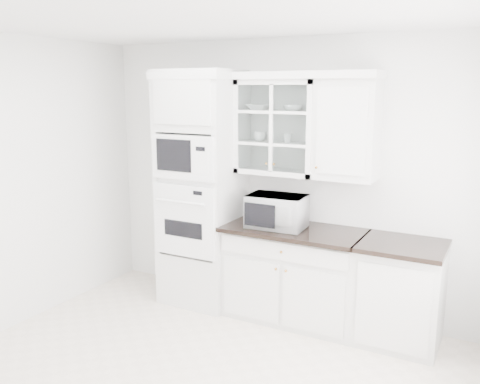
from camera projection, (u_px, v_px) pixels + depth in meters
The scene contains 13 objects.
ground at pixel (186, 383), 3.88m from camera, with size 4.00×3.50×0.01m, color beige.
room_shell at pixel (213, 146), 3.90m from camera, with size 4.00×3.50×2.70m.
oven_column at pixel (201, 189), 5.22m from camera, with size 0.76×0.68×2.40m.
base_cabinet_run at pixel (294, 273), 4.91m from camera, with size 1.32×0.67×0.92m.
extra_base_cabinet at pixel (400, 293), 4.44m from camera, with size 0.72×0.67×0.92m.
upper_cabinet_glass at pixel (278, 127), 4.87m from camera, with size 0.80×0.33×0.90m.
upper_cabinet_solid at pixel (347, 130), 4.55m from camera, with size 0.55×0.33×0.90m, color silver.
crown_molding at pixel (268, 76), 4.80m from camera, with size 2.14×0.38×0.07m, color silver.
countertop_microwave at pixel (277, 211), 4.82m from camera, with size 0.54×0.45×0.31m, color white.
bowl_a at pixel (259, 107), 4.91m from camera, with size 0.24×0.24×0.06m, color white.
bowl_b at pixel (293, 108), 4.75m from camera, with size 0.18×0.18×0.06m, color white.
cup_a at pixel (260, 136), 4.97m from camera, with size 0.12×0.12×0.09m, color white.
cup_b at pixel (288, 138), 4.85m from camera, with size 0.09×0.09×0.09m, color white.
Camera 1 is at (2.03, -2.89, 2.21)m, focal length 38.00 mm.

